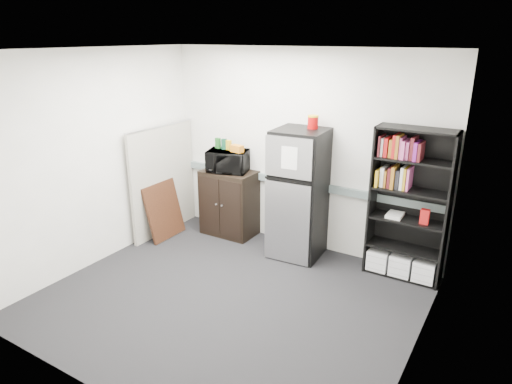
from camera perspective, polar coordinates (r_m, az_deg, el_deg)
floor at (r=5.33m, az=-3.40°, el=-13.12°), size 4.00×4.00×0.00m
wall_back at (r=6.21m, az=5.60°, el=5.13°), size 4.00×0.02×2.70m
wall_right at (r=4.02m, az=20.45°, el=-3.92°), size 0.02×3.50×2.70m
wall_left at (r=6.08m, az=-19.40°, el=3.83°), size 0.02×3.50×2.70m
ceiling at (r=4.51m, az=-4.09°, el=17.29°), size 4.00×3.50×0.02m
electrical_raceway at (r=6.30m, az=5.35°, el=1.10°), size 3.92×0.05×0.10m
wall_note at (r=6.31m, az=2.75°, el=7.30°), size 0.14×0.00×0.10m
bookshelf at (r=5.69m, az=18.58°, el=-1.71°), size 0.90×0.34×1.85m
cubicle_partition at (r=6.86m, az=-11.51°, el=1.52°), size 0.06×1.30×1.62m
cabinet at (r=6.75m, az=-3.36°, el=-1.35°), size 0.78×0.52×0.97m
microwave at (r=6.54m, az=-3.55°, el=3.89°), size 0.65×0.53×0.31m
snack_box_a at (r=6.62m, az=-4.78°, el=6.11°), size 0.07×0.06×0.15m
snack_box_b at (r=6.56m, az=-4.01°, el=6.00°), size 0.08×0.07×0.15m
snack_box_c at (r=6.51m, az=-3.42°, el=5.88°), size 0.08×0.07×0.14m
snack_bag at (r=6.38m, az=-2.39°, el=5.44°), size 0.19×0.13×0.10m
refrigerator at (r=6.00m, az=5.38°, el=-0.27°), size 0.69×0.71×1.72m
coffee_can at (r=5.83m, az=7.14°, el=8.78°), size 0.14×0.14×0.19m
framed_poster at (r=6.79m, az=-11.43°, el=-2.23°), size 0.23×0.64×0.81m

